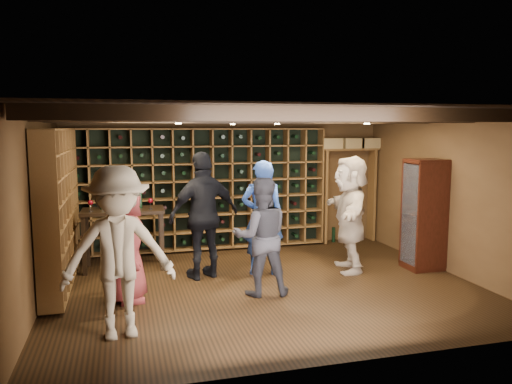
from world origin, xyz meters
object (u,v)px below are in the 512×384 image
object	(u,v)px
man_blue_shirt	(262,218)
guest_beige	(350,214)
tasting_table	(123,217)
display_cabinet	(424,217)
guest_woman_black	(204,215)
man_grey_suit	(261,237)
guest_khaki	(118,253)
guest_red_floral	(126,241)

from	to	relation	value
man_blue_shirt	guest_beige	distance (m)	1.41
tasting_table	man_blue_shirt	bearing A→B (deg)	-21.05
display_cabinet	tasting_table	world-z (taller)	display_cabinet
guest_woman_black	tasting_table	bearing A→B (deg)	-53.00
man_grey_suit	guest_woman_black	xyz separation A→B (m)	(-0.62, 0.96, 0.16)
man_grey_suit	guest_woman_black	world-z (taller)	guest_woman_black
guest_beige	tasting_table	world-z (taller)	guest_beige
guest_khaki	man_blue_shirt	bearing A→B (deg)	35.32
man_blue_shirt	display_cabinet	bearing A→B (deg)	-174.12
guest_woman_black	man_grey_suit	bearing A→B (deg)	105.32
man_blue_shirt	man_grey_suit	xyz separation A→B (m)	(-0.28, -0.93, -0.08)
tasting_table	man_grey_suit	bearing A→B (deg)	-43.33
man_grey_suit	guest_beige	distance (m)	1.85
man_grey_suit	guest_khaki	world-z (taller)	guest_khaki
man_blue_shirt	guest_khaki	world-z (taller)	guest_khaki
tasting_table	guest_woman_black	bearing A→B (deg)	-33.78
guest_woman_black	tasting_table	xyz separation A→B (m)	(-1.18, 0.84, -0.11)
guest_red_floral	tasting_table	distance (m)	1.61
guest_red_floral	tasting_table	world-z (taller)	guest_red_floral
display_cabinet	guest_red_floral	world-z (taller)	display_cabinet
guest_woman_black	guest_beige	size ratio (longest dim) A/B	1.05
man_blue_shirt	guest_red_floral	bearing A→B (deg)	34.28
guest_beige	display_cabinet	bearing A→B (deg)	94.12
guest_woman_black	guest_beige	distance (m)	2.31
guest_red_floral	man_grey_suit	bearing A→B (deg)	-99.74
guest_khaki	tasting_table	xyz separation A→B (m)	(0.06, 2.75, -0.09)
display_cabinet	guest_khaki	distance (m)	4.95
guest_beige	man_grey_suit	bearing A→B (deg)	-50.51
man_grey_suit	guest_beige	bearing A→B (deg)	-149.08
display_cabinet	man_blue_shirt	distance (m)	2.61
guest_beige	guest_woman_black	bearing A→B (deg)	-79.84
display_cabinet	guest_woman_black	size ratio (longest dim) A/B	0.91
man_grey_suit	guest_khaki	bearing A→B (deg)	33.44
guest_red_floral	guest_beige	xyz separation A→B (m)	(3.46, 0.57, 0.12)
guest_woman_black	display_cabinet	bearing A→B (deg)	155.50
man_grey_suit	tasting_table	bearing A→B (deg)	-38.53
guest_woman_black	tasting_table	world-z (taller)	guest_woman_black
display_cabinet	guest_woman_black	bearing A→B (deg)	172.97
man_blue_shirt	guest_red_floral	xyz separation A→B (m)	(-2.05, -0.73, -0.09)
guest_red_floral	guest_woman_black	xyz separation A→B (m)	(1.15, 0.77, 0.16)
man_blue_shirt	guest_woman_black	xyz separation A→B (m)	(-0.90, 0.03, 0.07)
man_grey_suit	guest_beige	size ratio (longest dim) A/B	0.88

